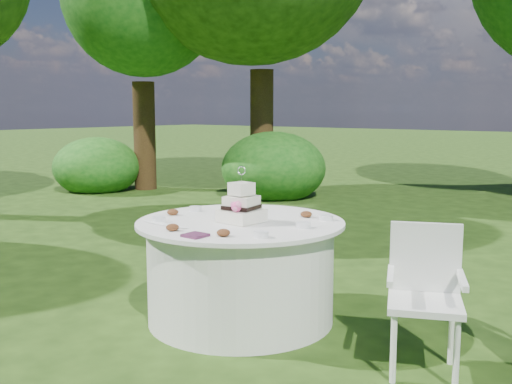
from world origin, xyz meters
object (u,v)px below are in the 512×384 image
(napkins, at_px, (195,235))
(table, at_px, (241,270))
(chair, at_px, (425,287))
(cake, at_px, (241,207))

(napkins, height_order, table, napkins)
(table, bearing_deg, napkins, -78.01)
(table, distance_m, chair, 1.45)
(napkins, xyz_separation_m, chair, (1.31, 0.66, -0.26))
(chair, bearing_deg, table, -178.22)
(table, height_order, chair, chair)
(table, height_order, cake, cake)
(napkins, height_order, cake, cake)
(napkins, bearing_deg, table, 101.99)
(napkins, distance_m, table, 0.74)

